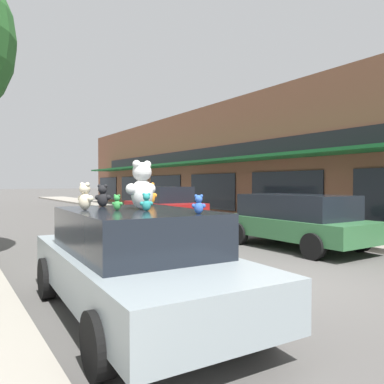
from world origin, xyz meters
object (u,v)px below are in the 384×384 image
(teddy_bear_black, at_px, (103,196))
(teddy_bear_cream, at_px, (85,197))
(teddy_bear_blue, at_px, (199,205))
(parked_car_far_center, at_px, (296,219))
(teddy_bear_teal, at_px, (146,202))
(plush_art_car, at_px, (135,260))
(teddy_bear_green, at_px, (117,203))
(teddy_bear_orange, at_px, (150,194))
(teddy_bear_giant, at_px, (142,186))
(parked_car_far_right, at_px, (164,205))

(teddy_bear_black, relative_size, teddy_bear_cream, 0.93)
(teddy_bear_blue, height_order, parked_car_far_center, teddy_bear_blue)
(teddy_bear_teal, relative_size, teddy_bear_cream, 0.63)
(plush_art_car, height_order, teddy_bear_black, teddy_bear_black)
(teddy_bear_green, distance_m, teddy_bear_orange, 1.27)
(plush_art_car, distance_m, teddy_bear_orange, 1.44)
(teddy_bear_green, height_order, teddy_bear_orange, teddy_bear_orange)
(teddy_bear_blue, distance_m, teddy_bear_green, 1.27)
(teddy_bear_giant, distance_m, teddy_bear_teal, 0.43)
(plush_art_car, distance_m, parked_car_far_right, 12.05)
(plush_art_car, relative_size, teddy_bear_orange, 12.22)
(teddy_bear_teal, xyz_separation_m, teddy_bear_black, (-0.17, 1.22, 0.05))
(teddy_bear_teal, bearing_deg, teddy_bear_green, -32.24)
(plush_art_car, height_order, teddy_bear_green, teddy_bear_green)
(teddy_bear_orange, distance_m, teddy_bear_cream, 1.40)
(teddy_bear_black, distance_m, parked_car_far_right, 11.38)
(teddy_bear_giant, bearing_deg, parked_car_far_center, -172.06)
(teddy_bear_green, bearing_deg, teddy_bear_teal, 177.14)
(teddy_bear_blue, height_order, teddy_bear_green, teddy_bear_blue)
(teddy_bear_cream, relative_size, parked_car_far_center, 0.09)
(teddy_bear_black, distance_m, teddy_bear_cream, 0.72)
(teddy_bear_black, bearing_deg, plush_art_car, 138.74)
(teddy_bear_giant, relative_size, teddy_bear_blue, 2.94)
(teddy_bear_cream, bearing_deg, teddy_bear_blue, -170.60)
(teddy_bear_blue, relative_size, teddy_bear_green, 1.08)
(teddy_bear_green, xyz_separation_m, teddy_bear_teal, (0.27, -0.35, 0.01))
(teddy_bear_giant, height_order, parked_car_far_right, teddy_bear_giant)
(teddy_bear_giant, relative_size, teddy_bear_orange, 1.81)
(teddy_bear_black, bearing_deg, parked_car_far_right, -83.64)
(teddy_bear_blue, distance_m, parked_car_far_center, 6.88)
(teddy_bear_green, xyz_separation_m, teddy_bear_orange, (0.93, 0.86, 0.08))
(teddy_bear_black, height_order, parked_car_far_right, teddy_bear_black)
(teddy_bear_green, height_order, teddy_bear_cream, teddy_bear_cream)
(teddy_bear_blue, bearing_deg, parked_car_far_center, -109.32)
(teddy_bear_black, height_order, parked_car_far_center, teddy_bear_black)
(plush_art_car, height_order, teddy_bear_cream, teddy_bear_cream)
(parked_car_far_center, bearing_deg, parked_car_far_right, 90.00)
(teddy_bear_teal, xyz_separation_m, parked_car_far_center, (6.14, 2.82, -0.77))
(teddy_bear_teal, bearing_deg, teddy_bear_giant, -86.05)
(parked_car_far_right, bearing_deg, parked_car_far_center, -90.00)
(parked_car_far_center, bearing_deg, teddy_bear_giant, -157.81)
(teddy_bear_giant, xyz_separation_m, teddy_bear_blue, (0.22, -1.12, -0.22))
(teddy_bear_green, distance_m, parked_car_far_right, 12.16)
(teddy_bear_cream, xyz_separation_m, parked_car_far_right, (6.77, 10.00, -0.80))
(teddy_bear_giant, bearing_deg, parked_car_far_right, -134.64)
(plush_art_car, xyz_separation_m, teddy_bear_orange, (0.69, 0.90, 0.89))
(teddy_bear_blue, height_order, teddy_bear_cream, teddy_bear_cream)
(teddy_bear_orange, xyz_separation_m, parked_car_far_center, (5.49, 1.61, -0.84))
(teddy_bear_giant, bearing_deg, teddy_bear_blue, 86.92)
(teddy_bear_cream, bearing_deg, parked_car_far_right, -58.30)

